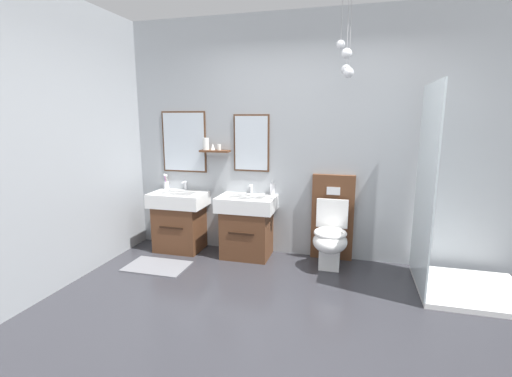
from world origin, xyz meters
name	(u,v)px	position (x,y,z in m)	size (l,w,h in m)	color
ground_plane	(280,335)	(0.00, 0.00, -0.05)	(5.83, 4.70, 0.10)	#2D2D33
wall_back	(309,139)	(-0.01, 1.69, 1.40)	(4.63, 0.63, 2.79)	#999EA3
wall_left	(29,146)	(-2.26, 0.00, 1.40)	(0.12, 3.50, 2.79)	#999EA3
bath_mat	(157,266)	(-1.57, 0.83, 0.01)	(0.68, 0.44, 0.01)	slate
vanity_sink_left	(180,219)	(-1.57, 1.43, 0.39)	(0.67, 0.49, 0.73)	#56331E
tap_on_left_sink	(185,184)	(-1.57, 1.60, 0.80)	(0.03, 0.13, 0.11)	silver
vanity_sink_right	(247,224)	(-0.69, 1.43, 0.39)	(0.67, 0.49, 0.73)	#56331E
tap_on_right_sink	(251,188)	(-0.69, 1.60, 0.80)	(0.03, 0.13, 0.11)	silver
toilet	(331,232)	(0.29, 1.43, 0.38)	(0.48, 0.63, 1.00)	#56331E
toothbrush_cup	(166,185)	(-1.82, 1.59, 0.79)	(0.07, 0.07, 0.20)	silver
soap_dispenser	(272,189)	(-0.42, 1.60, 0.80)	(0.06, 0.06, 0.17)	white
shower_tray	(453,250)	(1.45, 1.07, 0.40)	(0.96, 0.89, 1.95)	white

